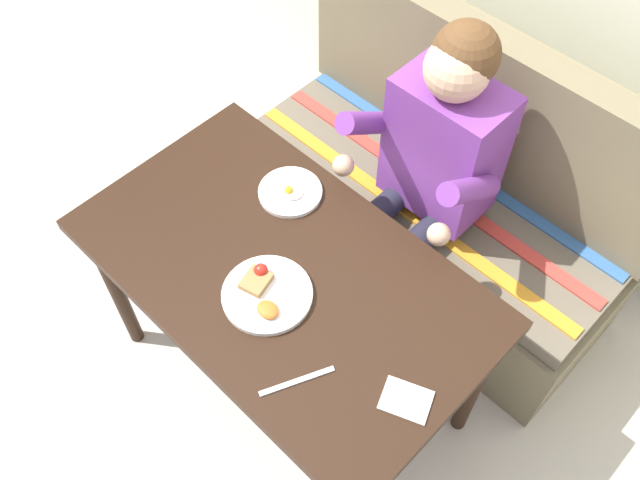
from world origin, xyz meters
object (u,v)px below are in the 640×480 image
(napkin, at_px, (406,400))
(knife, at_px, (297,381))
(table, at_px, (284,285))
(person, at_px, (429,162))
(plate_eggs, at_px, (290,192))
(couch, at_px, (435,204))
(plate_breakfast, at_px, (266,293))

(napkin, distance_m, knife, 0.28)
(napkin, relative_size, knife, 0.61)
(table, height_order, person, person)
(plate_eggs, bearing_deg, napkin, -21.05)
(couch, height_order, plate_breakfast, couch)
(plate_eggs, bearing_deg, couch, 72.12)
(plate_breakfast, xyz_separation_m, napkin, (0.47, 0.03, -0.01))
(plate_eggs, bearing_deg, table, -48.75)
(table, xyz_separation_m, person, (0.05, 0.59, 0.09))
(couch, xyz_separation_m, napkin, (0.50, -0.82, 0.40))
(knife, bearing_deg, plate_breakfast, 178.68)
(table, xyz_separation_m, plate_breakfast, (0.03, -0.09, 0.09))
(couch, bearing_deg, plate_eggs, -107.88)
(person, relative_size, plate_breakfast, 4.86)
(plate_eggs, relative_size, knife, 0.97)
(person, bearing_deg, plate_eggs, -120.69)
(couch, distance_m, napkin, 1.04)
(table, relative_size, person, 0.99)
(person, relative_size, napkin, 9.93)
(plate_breakfast, bearing_deg, table, 107.61)
(person, bearing_deg, table, -94.62)
(table, bearing_deg, napkin, -6.38)
(table, xyz_separation_m, couch, (0.00, 0.76, -0.32))
(plate_breakfast, distance_m, plate_eggs, 0.36)
(plate_eggs, relative_size, napkin, 1.59)
(person, bearing_deg, plate_breakfast, -91.60)
(table, relative_size, knife, 6.00)
(person, height_order, plate_breakfast, person)
(person, xyz_separation_m, plate_breakfast, (-0.02, -0.68, 0.00))
(napkin, bearing_deg, table, 173.62)
(person, relative_size, knife, 6.06)
(table, height_order, knife, knife)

